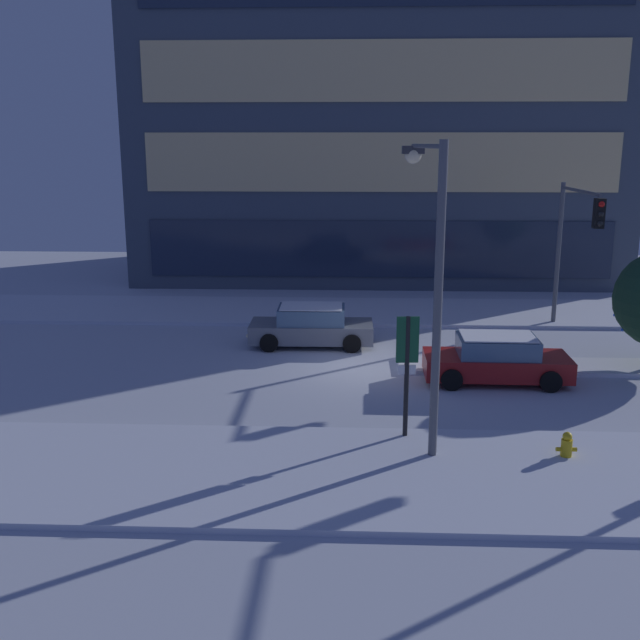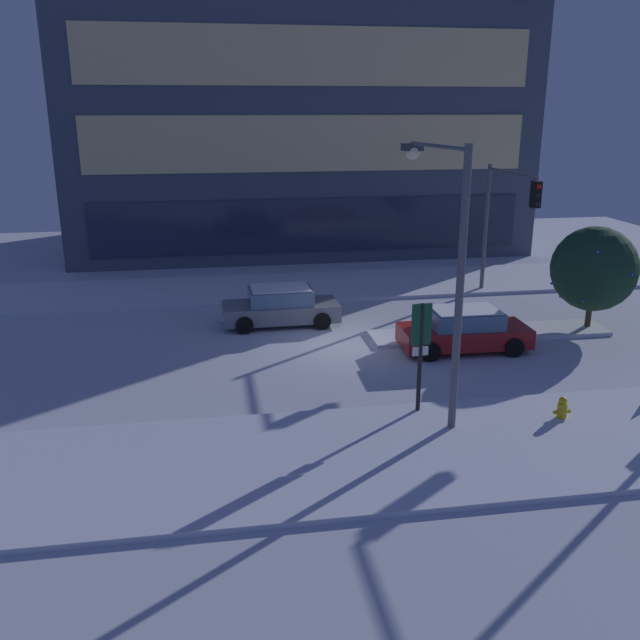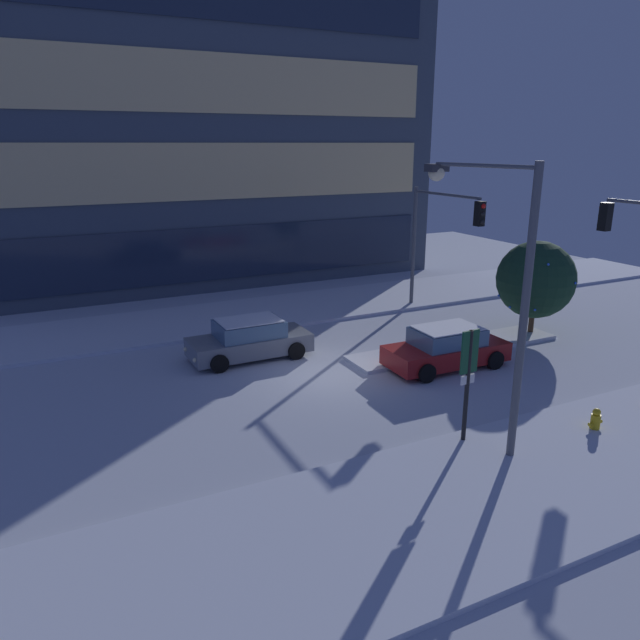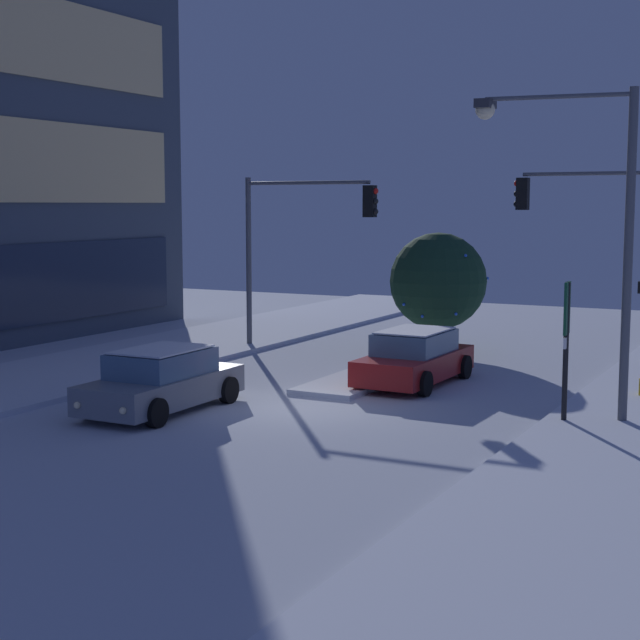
{
  "view_description": "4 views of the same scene",
  "coord_description": "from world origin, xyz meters",
  "px_view_note": "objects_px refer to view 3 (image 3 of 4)",
  "views": [
    {
      "loc": [
        -0.46,
        -23.4,
        7.28
      ],
      "look_at": [
        -1.45,
        -0.45,
        1.74
      ],
      "focal_mm": 41.49,
      "sensor_mm": 36.0,
      "label": 1
    },
    {
      "loc": [
        -4.59,
        -22.66,
        8.14
      ],
      "look_at": [
        -0.93,
        -0.69,
        1.2
      ],
      "focal_mm": 38.45,
      "sensor_mm": 36.0,
      "label": 2
    },
    {
      "loc": [
        -8.8,
        -17.09,
        7.71
      ],
      "look_at": [
        -0.78,
        -0.86,
        2.31
      ],
      "focal_mm": 33.32,
      "sensor_mm": 36.0,
      "label": 3
    },
    {
      "loc": [
        -20.2,
        -10.95,
        4.87
      ],
      "look_at": [
        -1.64,
        -1.28,
        2.37
      ],
      "focal_mm": 54.54,
      "sensor_mm": 36.0,
      "label": 4
    }
  ],
  "objects_px": {
    "parking_info_sign": "(468,373)",
    "traffic_light_corner_far_right": "(440,228)",
    "street_lamp_arched": "(495,265)",
    "car_far": "(249,340)",
    "car_near": "(446,348)",
    "decorated_tree_median": "(536,280)",
    "fire_hydrant": "(595,421)"
  },
  "relations": [
    {
      "from": "parking_info_sign",
      "to": "traffic_light_corner_far_right",
      "type": "bearing_deg",
      "value": -37.87
    },
    {
      "from": "street_lamp_arched",
      "to": "car_far",
      "type": "bearing_deg",
      "value": 12.71
    },
    {
      "from": "car_near",
      "to": "decorated_tree_median",
      "type": "bearing_deg",
      "value": 15.53
    },
    {
      "from": "street_lamp_arched",
      "to": "decorated_tree_median",
      "type": "bearing_deg",
      "value": -59.33
    },
    {
      "from": "traffic_light_corner_far_right",
      "to": "street_lamp_arched",
      "type": "distance_m",
      "value": 12.42
    },
    {
      "from": "car_far",
      "to": "decorated_tree_median",
      "type": "bearing_deg",
      "value": 166.76
    },
    {
      "from": "traffic_light_corner_far_right",
      "to": "car_near",
      "type": "bearing_deg",
      "value": -33.87
    },
    {
      "from": "car_far",
      "to": "street_lamp_arched",
      "type": "relative_size",
      "value": 0.62
    },
    {
      "from": "parking_info_sign",
      "to": "car_near",
      "type": "bearing_deg",
      "value": -37.51
    },
    {
      "from": "traffic_light_corner_far_right",
      "to": "street_lamp_arched",
      "type": "xyz_separation_m",
      "value": [
        -6.47,
        -10.57,
        0.78
      ]
    },
    {
      "from": "car_far",
      "to": "fire_hydrant",
      "type": "xyz_separation_m",
      "value": [
        6.5,
        -9.93,
        -0.36
      ]
    },
    {
      "from": "decorated_tree_median",
      "to": "parking_info_sign",
      "type": "bearing_deg",
      "value": -144.23
    },
    {
      "from": "fire_hydrant",
      "to": "decorated_tree_median",
      "type": "distance_m",
      "value": 9.12
    },
    {
      "from": "car_far",
      "to": "decorated_tree_median",
      "type": "relative_size",
      "value": 1.16
    },
    {
      "from": "street_lamp_arched",
      "to": "parking_info_sign",
      "type": "xyz_separation_m",
      "value": [
        -0.43,
        0.16,
        -2.8
      ]
    },
    {
      "from": "traffic_light_corner_far_right",
      "to": "decorated_tree_median",
      "type": "bearing_deg",
      "value": 23.0
    },
    {
      "from": "street_lamp_arched",
      "to": "decorated_tree_median",
      "type": "distance_m",
      "value": 10.72
    },
    {
      "from": "parking_info_sign",
      "to": "decorated_tree_median",
      "type": "xyz_separation_m",
      "value": [
        8.67,
        6.25,
        0.33
      ]
    },
    {
      "from": "street_lamp_arched",
      "to": "decorated_tree_median",
      "type": "height_order",
      "value": "street_lamp_arched"
    },
    {
      "from": "car_near",
      "to": "street_lamp_arched",
      "type": "relative_size",
      "value": 0.62
    },
    {
      "from": "car_far",
      "to": "traffic_light_corner_far_right",
      "type": "relative_size",
      "value": 0.8
    },
    {
      "from": "car_far",
      "to": "fire_hydrant",
      "type": "relative_size",
      "value": 6.22
    },
    {
      "from": "parking_info_sign",
      "to": "decorated_tree_median",
      "type": "relative_size",
      "value": 0.81
    },
    {
      "from": "car_near",
      "to": "street_lamp_arched",
      "type": "xyz_separation_m",
      "value": [
        -2.72,
        -4.98,
        4.14
      ]
    },
    {
      "from": "car_far",
      "to": "traffic_light_corner_far_right",
      "type": "bearing_deg",
      "value": -171.35
    },
    {
      "from": "car_near",
      "to": "traffic_light_corner_far_right",
      "type": "xyz_separation_m",
      "value": [
        3.75,
        5.59,
        3.35
      ]
    },
    {
      "from": "fire_hydrant",
      "to": "traffic_light_corner_far_right",
      "type": "bearing_deg",
      "value": 74.35
    },
    {
      "from": "street_lamp_arched",
      "to": "decorated_tree_median",
      "type": "relative_size",
      "value": 1.86
    },
    {
      "from": "car_far",
      "to": "street_lamp_arched",
      "type": "height_order",
      "value": "street_lamp_arched"
    },
    {
      "from": "decorated_tree_median",
      "to": "traffic_light_corner_far_right",
      "type": "bearing_deg",
      "value": 113.0
    },
    {
      "from": "traffic_light_corner_far_right",
      "to": "car_far",
      "type": "bearing_deg",
      "value": -80.72
    },
    {
      "from": "car_near",
      "to": "parking_info_sign",
      "type": "distance_m",
      "value": 5.91
    }
  ]
}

